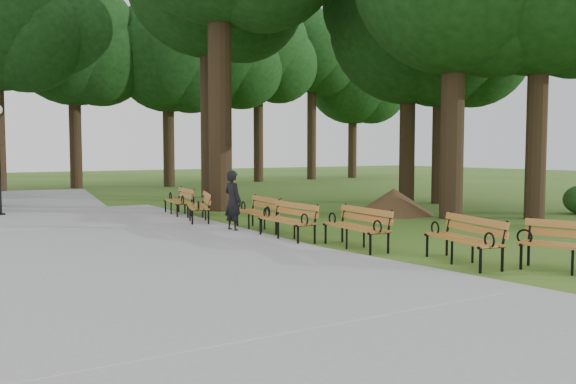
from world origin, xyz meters
TOP-DOWN VIEW (x-y plane):
  - ground at (0.00, 0.00)m, footprint 100.00×100.00m
  - path at (-4.00, 3.00)m, footprint 12.00×38.00m
  - person at (-0.44, 2.90)m, footprint 0.46×0.62m
  - dirt_mound at (5.71, 3.60)m, footprint 2.33×2.33m
  - bench_0 at (1.91, -4.82)m, footprint 1.22×2.00m
  - bench_1 at (1.01, -3.20)m, footprint 1.09×2.00m
  - bench_2 at (0.47, -0.83)m, footprint 0.79×1.95m
  - bench_3 at (-0.09, 0.96)m, footprint 0.67×1.91m
  - bench_4 at (0.20, 2.81)m, footprint 0.89×1.97m
  - bench_5 at (-0.38, 5.17)m, footprint 1.24×2.00m
  - bench_6 at (-0.13, 7.19)m, footprint 0.94×1.98m
  - lawn_tree_1 at (9.16, 6.54)m, footprint 6.13×6.13m
  - lawn_tree_5 at (10.05, 5.71)m, footprint 6.03×6.03m
  - tree_backdrop at (6.56, 22.93)m, footprint 36.09×10.03m

SIDE VIEW (x-z plane):
  - ground at x=0.00m, z-range 0.00..0.00m
  - path at x=-4.00m, z-range 0.00..0.06m
  - dirt_mound at x=5.71m, z-range 0.00..0.84m
  - bench_0 at x=1.91m, z-range 0.00..0.88m
  - bench_1 at x=1.01m, z-range 0.00..0.88m
  - bench_2 at x=0.47m, z-range 0.00..0.88m
  - bench_3 at x=-0.09m, z-range 0.00..0.88m
  - bench_4 at x=0.20m, z-range 0.00..0.88m
  - bench_5 at x=-0.38m, z-range 0.00..0.88m
  - bench_6 at x=-0.13m, z-range 0.00..0.88m
  - person at x=-0.44m, z-range 0.00..1.55m
  - lawn_tree_5 at x=10.05m, z-range 1.82..11.56m
  - lawn_tree_1 at x=9.16m, z-range 1.88..11.84m
  - tree_backdrop at x=6.56m, z-range 0.00..16.54m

